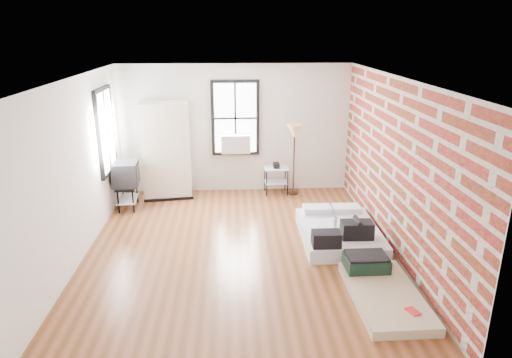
{
  "coord_description": "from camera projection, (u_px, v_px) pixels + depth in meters",
  "views": [
    {
      "loc": [
        -0.09,
        -6.8,
        3.51
      ],
      "look_at": [
        0.3,
        0.3,
        1.14
      ],
      "focal_mm": 32.0,
      "sensor_mm": 36.0,
      "label": 1
    }
  ],
  "objects": [
    {
      "name": "ground",
      "position": [
        239.0,
        250.0,
        7.55
      ],
      "size": [
        6.0,
        6.0,
        0.0
      ],
      "primitive_type": "plane",
      "color": "#583217",
      "rests_on": "ground"
    },
    {
      "name": "room_shell",
      "position": [
        252.0,
        143.0,
        7.36
      ],
      "size": [
        5.02,
        6.02,
        2.8
      ],
      "color": "silver",
      "rests_on": "ground"
    },
    {
      "name": "mattress_main",
      "position": [
        339.0,
        232.0,
        7.88
      ],
      "size": [
        1.32,
        1.78,
        0.57
      ],
      "rotation": [
        0.0,
        0.0,
        -0.01
      ],
      "color": "white",
      "rests_on": "ground"
    },
    {
      "name": "mattress_bare",
      "position": [
        380.0,
        287.0,
        6.29
      ],
      "size": [
        0.91,
        1.69,
        0.36
      ],
      "rotation": [
        0.0,
        0.0,
        0.01
      ],
      "color": "tan",
      "rests_on": "ground"
    },
    {
      "name": "wardrobe",
      "position": [
        166.0,
        151.0,
        9.66
      ],
      "size": [
        1.11,
        0.72,
        2.06
      ],
      "rotation": [
        0.0,
        0.0,
        0.12
      ],
      "color": "black",
      "rests_on": "ground"
    },
    {
      "name": "side_table",
      "position": [
        276.0,
        173.0,
        10.03
      ],
      "size": [
        0.54,
        0.44,
        0.7
      ],
      "rotation": [
        0.0,
        0.0,
        0.03
      ],
      "color": "black",
      "rests_on": "ground"
    },
    {
      "name": "floor_lamp",
      "position": [
        295.0,
        135.0,
        9.71
      ],
      "size": [
        0.33,
        0.33,
        1.56
      ],
      "color": "black",
      "rests_on": "ground"
    },
    {
      "name": "tv_stand",
      "position": [
        126.0,
        175.0,
        9.14
      ],
      "size": [
        0.52,
        0.71,
        0.97
      ],
      "rotation": [
        0.0,
        0.0,
        0.06
      ],
      "color": "black",
      "rests_on": "ground"
    }
  ]
}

